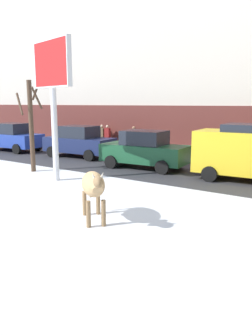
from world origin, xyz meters
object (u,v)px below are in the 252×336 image
(car_navy_sedan, at_px, (79,142))
(car_darkgreen_sedan, at_px, (144,150))
(cow_tan, at_px, (93,186))
(pedestrian_by_cars, at_px, (102,138))
(car_blue_sedan, at_px, (12,137))
(pedestrian_far_left, at_px, (108,138))
(pedestrian_near_billboard, at_px, (134,140))
(bare_tree_left_lot, at_px, (31,123))
(billboard, at_px, (52,73))

(car_navy_sedan, xyz_separation_m, car_darkgreen_sedan, (4.96, -0.78, 0.00))
(cow_tan, relative_size, pedestrian_by_cars, 0.97)
(car_blue_sedan, distance_m, pedestrian_far_left, 6.34)
(car_darkgreen_sedan, xyz_separation_m, pedestrian_near_billboard, (-3.01, 3.64, -0.03))
(car_blue_sedan, xyz_separation_m, car_navy_sedan, (5.43, 0.58, 0.00))
(pedestrian_near_billboard, relative_size, bare_tree_left_lot, 0.42)
(pedestrian_near_billboard, xyz_separation_m, bare_tree_left_lot, (-0.86, -7.24, 1.38))
(cow_tan, bearing_deg, bare_tree_left_lot, 151.77)
(billboard, distance_m, car_navy_sedan, 6.97)
(cow_tan, distance_m, car_blue_sedan, 15.13)
(billboard, xyz_separation_m, pedestrian_far_left, (-3.45, 7.95, -3.43))
(billboard, bearing_deg, car_navy_sedan, 123.29)
(car_navy_sedan, xyz_separation_m, pedestrian_near_billboard, (1.95, 2.86, -0.03))
(pedestrian_by_cars, bearing_deg, pedestrian_far_left, 0.00)
(cow_tan, relative_size, billboard, 0.30)
(pedestrian_by_cars, height_order, bare_tree_left_lot, bare_tree_left_lot)
(billboard, bearing_deg, cow_tan, -32.99)
(cow_tan, bearing_deg, car_darkgreen_sedan, 111.40)
(car_darkgreen_sedan, bearing_deg, cow_tan, -68.60)
(car_navy_sedan, height_order, pedestrian_far_left, car_navy_sedan)
(billboard, xyz_separation_m, car_darkgreen_sedan, (1.62, 4.31, -3.41))
(car_blue_sedan, distance_m, pedestrian_near_billboard, 8.15)
(billboard, distance_m, pedestrian_by_cars, 9.51)
(car_blue_sedan, bearing_deg, pedestrian_near_billboard, 25.02)
(cow_tan, bearing_deg, car_navy_sedan, 134.31)
(cow_tan, xyz_separation_m, billboard, (-4.43, 2.88, 3.32))
(car_navy_sedan, bearing_deg, car_darkgreen_sedan, -8.89)
(car_blue_sedan, xyz_separation_m, bare_tree_left_lot, (6.52, -3.80, 1.35))
(pedestrian_by_cars, bearing_deg, billboard, -63.71)
(billboard, height_order, pedestrian_by_cars, billboard)
(car_darkgreen_sedan, bearing_deg, pedestrian_far_left, 144.34)
(cow_tan, height_order, pedestrian_near_billboard, pedestrian_near_billboard)
(billboard, bearing_deg, pedestrian_by_cars, 116.29)
(cow_tan, relative_size, car_darkgreen_sedan, 0.39)
(car_blue_sedan, bearing_deg, pedestrian_by_cars, 35.42)
(pedestrian_by_cars, relative_size, pedestrian_far_left, 1.00)
(billboard, xyz_separation_m, car_blue_sedan, (-8.77, 4.51, -3.41))
(pedestrian_far_left, height_order, bare_tree_left_lot, bare_tree_left_lot)
(cow_tan, relative_size, car_blue_sedan, 0.39)
(bare_tree_left_lot, bearing_deg, car_navy_sedan, 103.99)
(billboard, relative_size, car_navy_sedan, 1.29)
(bare_tree_left_lot, bearing_deg, car_darkgreen_sedan, 42.96)
(pedestrian_by_cars, bearing_deg, car_blue_sedan, -144.58)
(car_blue_sedan, bearing_deg, billboard, -27.18)
(pedestrian_near_billboard, distance_m, pedestrian_by_cars, 2.54)
(cow_tan, distance_m, pedestrian_far_left, 13.40)
(billboard, relative_size, pedestrian_near_billboard, 3.21)
(car_darkgreen_sedan, relative_size, pedestrian_near_billboard, 2.49)
(car_darkgreen_sedan, relative_size, pedestrian_far_left, 2.49)
(pedestrian_near_billboard, bearing_deg, pedestrian_by_cars, 180.00)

